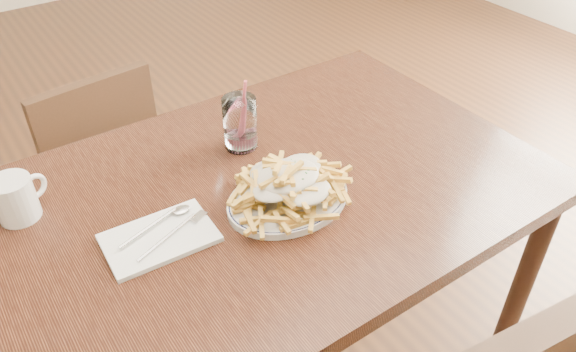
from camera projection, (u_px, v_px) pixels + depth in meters
table at (268, 212)px, 1.27m from camera, size 1.20×0.80×0.75m
chair_far at (98, 165)px, 1.79m from camera, size 0.40×0.40×0.78m
fries_plate at (288, 199)px, 1.16m from camera, size 0.30×0.27×0.02m
loaded_fries at (288, 181)px, 1.13m from camera, size 0.30×0.28×0.08m
napkin at (160, 238)px, 1.08m from camera, size 0.22×0.15×0.01m
cutlery at (158, 233)px, 1.08m from camera, size 0.19×0.12×0.01m
water_glass at (240, 126)px, 1.30m from camera, size 0.08×0.08×0.17m
coffee_mug at (16, 198)px, 1.11m from camera, size 0.11×0.08×0.09m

